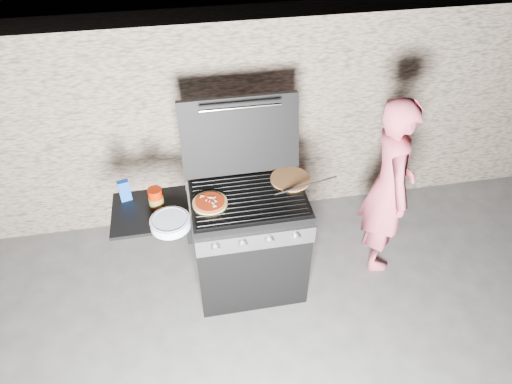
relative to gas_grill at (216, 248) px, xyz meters
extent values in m
plane|color=#454342|center=(0.25, 0.00, -0.46)|extent=(50.00, 50.00, 0.00)
cube|color=tan|center=(0.25, 1.05, 0.44)|extent=(8.00, 0.35, 1.80)
cylinder|color=#B77C45|center=(0.57, 0.13, 0.46)|extent=(0.35, 0.35, 0.02)
cylinder|color=#971700|center=(-0.37, 0.03, 0.52)|extent=(0.10, 0.10, 0.15)
cube|color=#0F3C99|center=(-0.57, 0.14, 0.53)|extent=(0.08, 0.06, 0.16)
cylinder|color=white|center=(-0.29, -0.18, 0.48)|extent=(0.27, 0.27, 0.06)
imported|color=#D65468|center=(1.34, 0.11, 0.30)|extent=(0.43, 0.60, 1.51)
cylinder|color=black|center=(0.65, 0.00, 0.50)|extent=(0.44, 0.03, 0.09)
camera|label=1|loc=(-0.13, -2.33, 2.50)|focal=32.00mm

